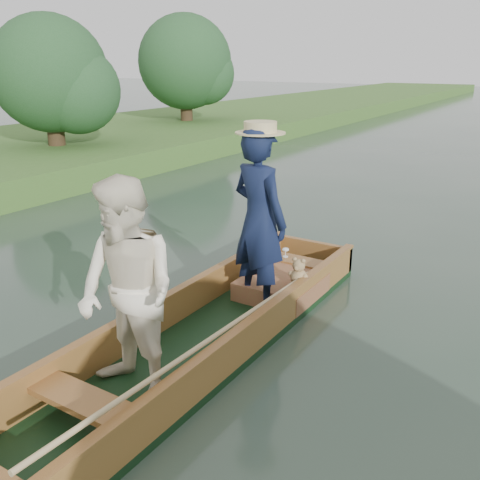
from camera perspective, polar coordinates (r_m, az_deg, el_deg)
The scene contains 3 objects.
ground at distance 5.51m, azimuth -3.39°, elevation -11.11°, with size 120.00×120.00×0.00m, color #283D30.
trees_far at distance 15.87m, azimuth 9.48°, elevation 17.42°, with size 22.76×11.25×4.32m.
punt at distance 5.07m, azimuth -4.00°, elevation -4.48°, with size 1.12×5.01×2.12m.
Camera 1 is at (2.82, -3.87, 2.74)m, focal length 40.00 mm.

